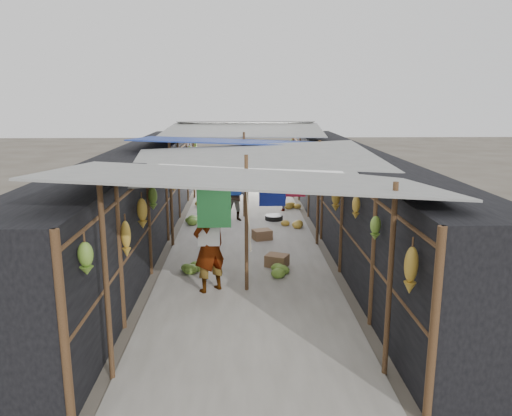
{
  "coord_description": "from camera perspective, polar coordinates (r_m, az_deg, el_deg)",
  "views": [
    {
      "loc": [
        -0.1,
        -5.96,
        3.61
      ],
      "look_at": [
        0.23,
        4.64,
        1.25
      ],
      "focal_mm": 35.0,
      "sensor_mm": 36.0,
      "label": 1
    }
  ],
  "objects": [
    {
      "name": "vendor_elderly",
      "position": [
        9.36,
        -5.38,
        -4.38
      ],
      "size": [
        0.78,
        0.73,
        1.79
      ],
      "primitive_type": "imported",
      "rotation": [
        0.0,
        0.0,
        3.78
      ],
      "color": "white",
      "rests_on": "ground"
    },
    {
      "name": "stall_right",
      "position": [
        13.01,
        10.7,
        1.42
      ],
      "size": [
        1.4,
        15.0,
        2.3
      ],
      "primitive_type": "cube",
      "color": "black",
      "rests_on": "ground"
    },
    {
      "name": "ground",
      "position": [
        6.97,
        -0.74,
        -18.66
      ],
      "size": [
        80.0,
        80.0,
        0.0
      ],
      "primitive_type": "plane",
      "color": "#6B6356",
      "rests_on": "ground"
    },
    {
      "name": "vendor_seated",
      "position": [
        16.07,
        3.02,
        1.15
      ],
      "size": [
        0.44,
        0.63,
        0.88
      ],
      "primitive_type": "imported",
      "rotation": [
        0.0,
        0.0,
        -1.35
      ],
      "color": "#47423E",
      "rests_on": "ground"
    },
    {
      "name": "crate_near",
      "position": [
        10.9,
        2.41,
        -6.05
      ],
      "size": [
        0.57,
        0.52,
        0.27
      ],
      "primitive_type": "cube",
      "rotation": [
        0.0,
        0.0,
        -0.42
      ],
      "color": "#8F6848",
      "rests_on": "ground"
    },
    {
      "name": "market_canopy",
      "position": [
        12.85,
        -1.19,
        7.16
      ],
      "size": [
        5.62,
        15.2,
        2.77
      ],
      "color": "brown",
      "rests_on": "ground"
    },
    {
      "name": "crate_mid",
      "position": [
        12.89,
        0.7,
        -3.09
      ],
      "size": [
        0.55,
        0.49,
        0.27
      ],
      "primitive_type": "cube",
      "rotation": [
        0.0,
        0.0,
        0.34
      ],
      "color": "#8F6848",
      "rests_on": "ground"
    },
    {
      "name": "hanging_bananas",
      "position": [
        12.44,
        -2.17,
        3.46
      ],
      "size": [
        3.95,
        14.14,
        0.87
      ],
      "color": "olive",
      "rests_on": "ground"
    },
    {
      "name": "aisle_slab",
      "position": [
        12.97,
        -1.26,
        -3.57
      ],
      "size": [
        3.6,
        16.0,
        0.02
      ],
      "primitive_type": "cube",
      "color": "#9E998E",
      "rests_on": "ground"
    },
    {
      "name": "black_basin",
      "position": [
        14.94,
        2.07,
        -1.13
      ],
      "size": [
        0.54,
        0.54,
        0.16
      ],
      "primitive_type": "cylinder",
      "color": "black",
      "rests_on": "ground"
    },
    {
      "name": "crate_back",
      "position": [
        13.4,
        -5.07,
        -2.55
      ],
      "size": [
        0.45,
        0.39,
        0.26
      ],
      "primitive_type": "cube",
      "rotation": [
        0.0,
        0.0,
        -0.14
      ],
      "color": "#8F6848",
      "rests_on": "ground"
    },
    {
      "name": "floor_bananas",
      "position": [
        13.48,
        -1.39,
        -2.31
      ],
      "size": [
        3.68,
        7.13,
        0.36
      ],
      "color": "#B58D2E",
      "rests_on": "ground"
    },
    {
      "name": "shopper_blue",
      "position": [
        14.75,
        -2.47,
        1.42
      ],
      "size": [
        0.86,
        0.74,
        1.54
      ],
      "primitive_type": "imported",
      "rotation": [
        0.0,
        0.0,
        -0.23
      ],
      "color": "#2036A0",
      "rests_on": "ground"
    },
    {
      "name": "stall_left",
      "position": [
        12.97,
        -13.3,
        1.27
      ],
      "size": [
        1.4,
        15.0,
        2.3
      ],
      "primitive_type": "cube",
      "color": "black",
      "rests_on": "ground"
    }
  ]
}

